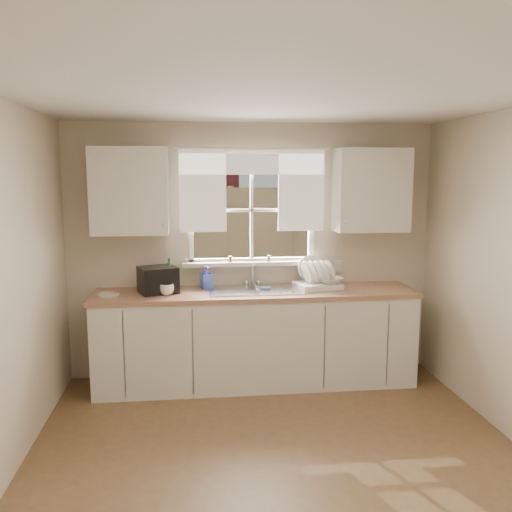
{
  "coord_description": "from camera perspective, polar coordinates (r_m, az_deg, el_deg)",
  "views": [
    {
      "loc": [
        -0.58,
        -3.3,
        2.0
      ],
      "look_at": [
        0.0,
        1.65,
        1.25
      ],
      "focal_mm": 38.0,
      "sensor_mm": 36.0,
      "label": 1
    }
  ],
  "objects": [
    {
      "name": "sill_jars",
      "position": [
        5.33,
        -0.68,
        -0.29
      ],
      "size": [
        0.42,
        0.04,
        0.06
      ],
      "color": "brown",
      "rests_on": "window"
    },
    {
      "name": "dish_rack",
      "position": [
        5.28,
        6.46,
        -2.5
      ],
      "size": [
        0.47,
        0.39,
        0.3
      ],
      "color": "white",
      "rests_on": "countertop"
    },
    {
      "name": "room_walls",
      "position": [
        3.37,
        3.39,
        -4.55
      ],
      "size": [
        3.62,
        4.02,
        2.5
      ],
      "color": "beige",
      "rests_on": "ground"
    },
    {
      "name": "cup",
      "position": [
        5.02,
        -9.37,
        -3.49
      ],
      "size": [
        0.17,
        0.17,
        0.1
      ],
      "primitive_type": "imported",
      "rotation": [
        0.0,
        0.0,
        0.43
      ],
      "color": "white",
      "rests_on": "countertop"
    },
    {
      "name": "black_appliance",
      "position": [
        5.12,
        -10.29,
        -2.47
      ],
      "size": [
        0.41,
        0.38,
        0.24
      ],
      "primitive_type": "cube",
      "rotation": [
        0.0,
        0.0,
        0.34
      ],
      "color": "black",
      "rests_on": "countertop"
    },
    {
      "name": "sink",
      "position": [
        5.18,
        -0.08,
        -4.41
      ],
      "size": [
        0.88,
        0.52,
        0.4
      ],
      "color": "#B7B7BC",
      "rests_on": "countertop"
    },
    {
      "name": "curtains",
      "position": [
        5.28,
        -0.38,
        7.84
      ],
      "size": [
        1.5,
        0.03,
        0.81
      ],
      "color": "white",
      "rests_on": "room_walls"
    },
    {
      "name": "countertop",
      "position": [
        5.13,
        -0.04,
        -3.93
      ],
      "size": [
        3.04,
        0.65,
        0.04
      ],
      "primitive_type": "cube",
      "color": "#A97554",
      "rests_on": "base_cabinets"
    },
    {
      "name": "soap_bottle_a",
      "position": [
        5.21,
        -9.1,
        -1.89
      ],
      "size": [
        0.13,
        0.13,
        0.31
      ],
      "primitive_type": "imported",
      "rotation": [
        0.0,
        0.0,
        0.07
      ],
      "color": "#2A822B",
      "rests_on": "countertop"
    },
    {
      "name": "saucer",
      "position": [
        5.13,
        -15.28,
        -3.95
      ],
      "size": [
        0.2,
        0.2,
        0.01
      ],
      "primitive_type": "cylinder",
      "color": "beige",
      "rests_on": "countertop"
    },
    {
      "name": "bowl",
      "position": [
        5.26,
        7.82,
        -2.55
      ],
      "size": [
        0.3,
        0.3,
        0.06
      ],
      "primitive_type": "imported",
      "rotation": [
        0.0,
        0.0,
        0.38
      ],
      "color": "silver",
      "rests_on": "dish_rack"
    },
    {
      "name": "window",
      "position": [
        5.35,
        -0.44,
        3.05
      ],
      "size": [
        1.38,
        0.16,
        1.06
      ],
      "color": "white",
      "rests_on": "room_walls"
    },
    {
      "name": "soap_bottle_b",
      "position": [
        5.24,
        -5.26,
        -2.26
      ],
      "size": [
        0.13,
        0.13,
        0.22
      ],
      "primitive_type": "imported",
      "rotation": [
        0.0,
        0.0,
        0.35
      ],
      "color": "blue",
      "rests_on": "countertop"
    },
    {
      "name": "base_cabinets",
      "position": [
        5.25,
        -0.04,
        -8.78
      ],
      "size": [
        3.0,
        0.62,
        0.87
      ],
      "primitive_type": "cube",
      "color": "silver",
      "rests_on": "ground"
    },
    {
      "name": "ground",
      "position": [
        3.9,
        3.04,
        -22.31
      ],
      "size": [
        4.0,
        4.0,
        0.0
      ],
      "primitive_type": "plane",
      "color": "brown",
      "rests_on": "ground"
    },
    {
      "name": "upper_cabinet_left",
      "position": [
        5.16,
        -13.12,
        6.67
      ],
      "size": [
        0.7,
        0.33,
        0.8
      ],
      "primitive_type": "cube",
      "color": "silver",
      "rests_on": "room_walls"
    },
    {
      "name": "backyard",
      "position": [
        11.86,
        -1.05,
        15.66
      ],
      "size": [
        20.0,
        10.0,
        6.13
      ],
      "color": "#335421",
      "rests_on": "ground"
    },
    {
      "name": "wall_outlet",
      "position": [
        5.56,
        8.65,
        -1.06
      ],
      "size": [
        0.08,
        0.01,
        0.12
      ],
      "primitive_type": "cube",
      "color": "beige",
      "rests_on": "room_walls"
    },
    {
      "name": "ceiling",
      "position": [
        3.38,
        3.39,
        17.02
      ],
      "size": [
        3.6,
        4.0,
        0.02
      ],
      "primitive_type": "cube",
      "color": "silver",
      "rests_on": "room_walls"
    },
    {
      "name": "upper_cabinet_right",
      "position": [
        5.41,
        12.06,
        6.79
      ],
      "size": [
        0.7,
        0.33,
        0.8
      ],
      "primitive_type": "cube",
      "color": "silver",
      "rests_on": "room_walls"
    },
    {
      "name": "soap_bottle_c",
      "position": [
        5.26,
        -11.63,
        -2.67
      ],
      "size": [
        0.13,
        0.13,
        0.16
      ],
      "primitive_type": "imported",
      "rotation": [
        0.0,
        0.0,
        -0.06
      ],
      "color": "beige",
      "rests_on": "countertop"
    }
  ]
}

